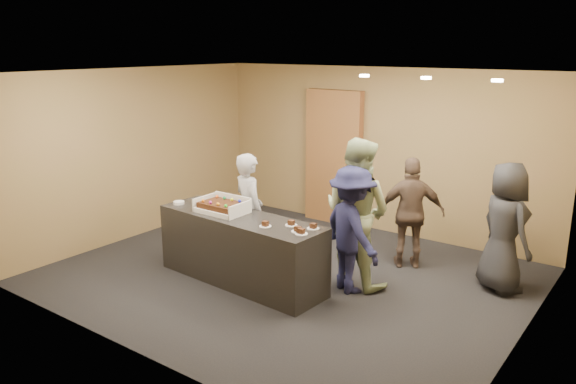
# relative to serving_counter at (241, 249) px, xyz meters

# --- Properties ---
(room) EXTENTS (6.04, 6.00, 2.70)m
(room) POSITION_rel_serving_counter_xyz_m (0.39, 0.51, 0.90)
(room) COLOR black
(room) RESTS_ON ground
(serving_counter) EXTENTS (2.44, 0.85, 0.90)m
(serving_counter) POSITION_rel_serving_counter_xyz_m (0.00, 0.00, 0.00)
(serving_counter) COLOR black
(serving_counter) RESTS_ON floor
(storage_cabinet) EXTENTS (1.05, 0.15, 2.31)m
(storage_cabinet) POSITION_rel_serving_counter_xyz_m (-0.40, 2.92, 0.70)
(storage_cabinet) COLOR brown
(storage_cabinet) RESTS_ON floor
(cake_box) EXTENTS (0.65, 0.45, 0.19)m
(cake_box) POSITION_rel_serving_counter_xyz_m (-0.32, 0.02, 0.49)
(cake_box) COLOR white
(cake_box) RESTS_ON serving_counter
(sheet_cake) EXTENTS (0.56, 0.38, 0.11)m
(sheet_cake) POSITION_rel_serving_counter_xyz_m (-0.32, 0.00, 0.55)
(sheet_cake) COLOR #36190C
(sheet_cake) RESTS_ON cake_box
(plate_stack) EXTENTS (0.15, 0.15, 0.04)m
(plate_stack) POSITION_rel_serving_counter_xyz_m (-1.07, -0.06, 0.47)
(plate_stack) COLOR white
(plate_stack) RESTS_ON serving_counter
(slice_a) EXTENTS (0.15, 0.15, 0.07)m
(slice_a) POSITION_rel_serving_counter_xyz_m (0.52, -0.14, 0.47)
(slice_a) COLOR white
(slice_a) RESTS_ON serving_counter
(slice_b) EXTENTS (0.15, 0.15, 0.07)m
(slice_b) POSITION_rel_serving_counter_xyz_m (0.75, 0.08, 0.47)
(slice_b) COLOR white
(slice_b) RESTS_ON serving_counter
(slice_c) EXTENTS (0.15, 0.15, 0.07)m
(slice_c) POSITION_rel_serving_counter_xyz_m (0.96, -0.07, 0.47)
(slice_c) COLOR white
(slice_c) RESTS_ON serving_counter
(slice_d) EXTENTS (0.15, 0.15, 0.07)m
(slice_d) POSITION_rel_serving_counter_xyz_m (1.04, 0.13, 0.47)
(slice_d) COLOR white
(slice_d) RESTS_ON serving_counter
(slice_e) EXTENTS (0.15, 0.15, 0.07)m
(slice_e) POSITION_rel_serving_counter_xyz_m (1.04, -0.12, 0.47)
(slice_e) COLOR white
(slice_e) RESTS_ON serving_counter
(person_server_grey) EXTENTS (0.70, 0.59, 1.63)m
(person_server_grey) POSITION_rel_serving_counter_xyz_m (-0.23, 0.45, 0.36)
(person_server_grey) COLOR #A1A2A7
(person_server_grey) RESTS_ON floor
(person_sage_man) EXTENTS (1.00, 0.81, 1.93)m
(person_sage_man) POSITION_rel_serving_counter_xyz_m (1.23, 0.85, 0.51)
(person_sage_man) COLOR #8F9F74
(person_sage_man) RESTS_ON floor
(person_navy_man) EXTENTS (1.20, 1.04, 1.62)m
(person_navy_man) POSITION_rel_serving_counter_xyz_m (1.30, 0.61, 0.36)
(person_navy_man) COLOR #191A3E
(person_navy_man) RESTS_ON floor
(person_brown_extra) EXTENTS (0.98, 0.80, 1.57)m
(person_brown_extra) POSITION_rel_serving_counter_xyz_m (1.57, 1.79, 0.33)
(person_brown_extra) COLOR brown
(person_brown_extra) RESTS_ON floor
(person_dark_suit) EXTENTS (0.96, 0.92, 1.66)m
(person_dark_suit) POSITION_rel_serving_counter_xyz_m (2.83, 1.76, 0.38)
(person_dark_suit) COLOR #24252A
(person_dark_suit) RESTS_ON floor
(ceiling_spotlights) EXTENTS (1.72, 0.12, 0.03)m
(ceiling_spotlights) POSITION_rel_serving_counter_xyz_m (1.99, 1.01, 2.22)
(ceiling_spotlights) COLOR #FFEAC6
(ceiling_spotlights) RESTS_ON ceiling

